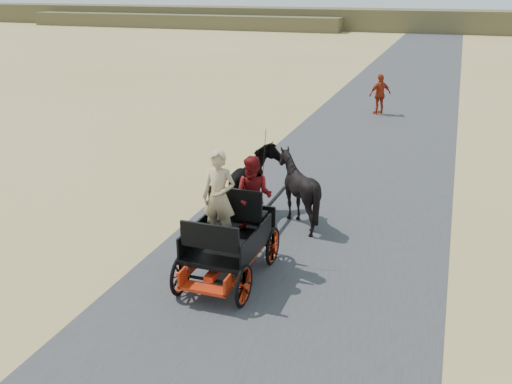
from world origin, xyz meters
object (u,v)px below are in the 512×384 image
(horse_right, at_px, (298,189))
(pedestrian, at_px, (380,94))
(carriage, at_px, (229,260))
(horse_left, at_px, (253,184))

(horse_right, relative_size, pedestrian, 0.98)
(horse_right, xyz_separation_m, pedestrian, (0.23, 12.63, 0.01))
(horse_right, bearing_deg, carriage, 79.61)
(pedestrian, bearing_deg, horse_left, 45.66)
(horse_left, bearing_deg, horse_right, -180.00)
(carriage, distance_m, horse_right, 3.09)
(carriage, bearing_deg, pedestrian, 87.15)
(horse_left, height_order, horse_right, horse_right)
(carriage, xyz_separation_m, pedestrian, (0.78, 15.63, 0.50))
(horse_right, distance_m, pedestrian, 12.63)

